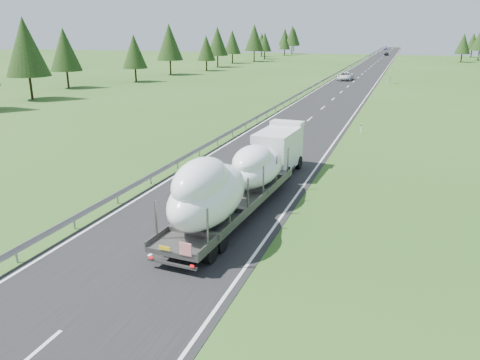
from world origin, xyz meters
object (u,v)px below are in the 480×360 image
(distant_car_dark, at_px, (386,54))
(distant_car_blue, at_px, (385,48))
(highway_sign, at_px, (391,74))
(distant_van, at_px, (345,76))
(boat_truck, at_px, (242,173))

(distant_car_dark, bearing_deg, distant_car_blue, 98.17)
(highway_sign, xyz_separation_m, distant_car_dark, (-6.38, 113.11, -1.12))
(highway_sign, relative_size, distant_van, 0.44)
(distant_van, bearing_deg, boat_truck, -85.08)
(distant_van, xyz_separation_m, distant_car_dark, (2.86, 109.58, -0.14))
(boat_truck, height_order, distant_van, boat_truck)
(highway_sign, distance_m, boat_truck, 74.59)
(highway_sign, height_order, boat_truck, boat_truck)
(boat_truck, relative_size, distant_van, 3.16)
(distant_car_dark, xyz_separation_m, distant_car_blue, (-4.10, 69.52, 0.11))
(distant_van, distance_m, distant_car_blue, 179.10)
(distant_car_dark, bearing_deg, distant_van, -86.70)
(highway_sign, relative_size, boat_truck, 0.14)
(boat_truck, distance_m, distant_car_dark, 187.54)
(highway_sign, xyz_separation_m, distant_van, (-9.24, 3.53, -0.98))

